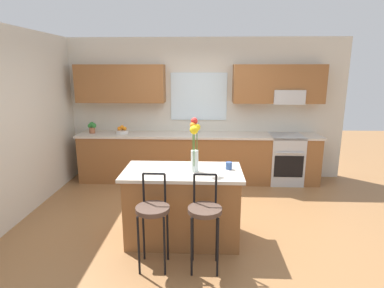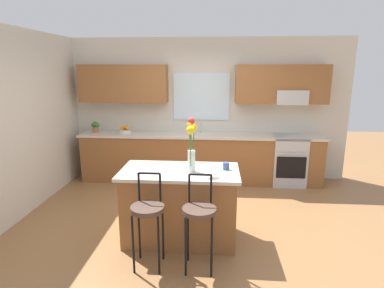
% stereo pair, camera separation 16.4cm
% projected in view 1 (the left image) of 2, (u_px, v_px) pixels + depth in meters
% --- Properties ---
extents(ground_plane, '(14.00, 14.00, 0.00)m').
position_uv_depth(ground_plane, '(195.00, 221.00, 4.53)').
color(ground_plane, olive).
extents(wall_left, '(0.12, 4.60, 2.70)m').
position_uv_depth(wall_left, '(21.00, 123.00, 4.61)').
color(wall_left, beige).
rests_on(wall_left, ground).
extents(back_wall_assembly, '(5.60, 0.50, 2.70)m').
position_uv_depth(back_wall_assembly, '(200.00, 101.00, 6.11)').
color(back_wall_assembly, beige).
rests_on(back_wall_assembly, ground).
extents(counter_run, '(4.56, 0.64, 0.92)m').
position_uv_depth(counter_run, '(198.00, 157.00, 6.08)').
color(counter_run, brown).
rests_on(counter_run, ground).
extents(sink_faucet, '(0.02, 0.13, 0.23)m').
position_uv_depth(sink_faucet, '(198.00, 125.00, 6.08)').
color(sink_faucet, '#B7BABC').
rests_on(sink_faucet, counter_run).
extents(oven_range, '(0.60, 0.64, 0.92)m').
position_uv_depth(oven_range, '(285.00, 159.00, 5.99)').
color(oven_range, '#B7BABC').
rests_on(oven_range, ground).
extents(kitchen_island, '(1.44, 0.76, 0.92)m').
position_uv_depth(kitchen_island, '(183.00, 205.00, 3.95)').
color(kitchen_island, brown).
rests_on(kitchen_island, ground).
extents(bar_stool_near, '(0.36, 0.36, 1.04)m').
position_uv_depth(bar_stool_near, '(153.00, 213.00, 3.34)').
color(bar_stool_near, black).
rests_on(bar_stool_near, ground).
extents(bar_stool_middle, '(0.36, 0.36, 1.04)m').
position_uv_depth(bar_stool_middle, '(205.00, 214.00, 3.32)').
color(bar_stool_middle, black).
rests_on(bar_stool_middle, ground).
extents(flower_vase, '(0.12, 0.17, 0.65)m').
position_uv_depth(flower_vase, '(195.00, 143.00, 3.72)').
color(flower_vase, silver).
rests_on(flower_vase, kitchen_island).
extents(mug_ceramic, '(0.08, 0.08, 0.09)m').
position_uv_depth(mug_ceramic, '(229.00, 166.00, 3.87)').
color(mug_ceramic, '#33518C').
rests_on(mug_ceramic, kitchen_island).
extents(fruit_bowl_oranges, '(0.24, 0.24, 0.16)m').
position_uv_depth(fruit_bowl_oranges, '(122.00, 131.00, 6.02)').
color(fruit_bowl_oranges, silver).
rests_on(fruit_bowl_oranges, counter_run).
extents(potted_plant_small, '(0.17, 0.11, 0.22)m').
position_uv_depth(potted_plant_small, '(92.00, 127.00, 6.03)').
color(potted_plant_small, '#9E5B3D').
rests_on(potted_plant_small, counter_run).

